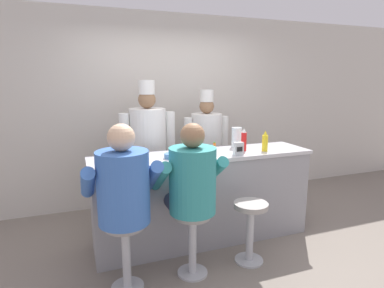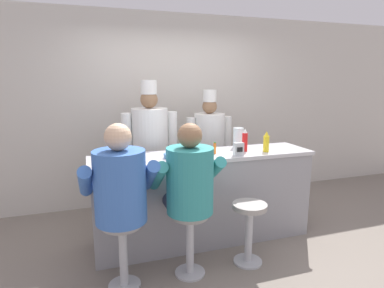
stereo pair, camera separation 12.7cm
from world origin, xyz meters
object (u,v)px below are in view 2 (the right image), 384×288
empty_stool_round (249,223)px  cook_in_whites_far (209,145)px  breakfast_plate (135,160)px  coffee_mug_tan (190,149)px  hot_sauce_bottle_orange (215,148)px  napkin_dispenser_chrome (239,149)px  diner_seated_teal (189,184)px  cook_in_whites_near (150,145)px  cereal_bowl (171,156)px  water_pitcher_clear (238,138)px  diner_seated_blue (120,190)px  ketchup_bottle_red (245,141)px  mustard_bottle_yellow (266,142)px  coffee_mug_blue (193,156)px

empty_stool_round → cook_in_whites_far: (0.14, 1.43, 0.49)m
breakfast_plate → coffee_mug_tan: bearing=16.4°
hot_sauce_bottle_orange → napkin_dispenser_chrome: (0.21, -0.15, 0.01)m
diner_seated_teal → cook_in_whites_near: bearing=94.4°
cereal_bowl → cook_in_whites_far: 1.22m
water_pitcher_clear → coffee_mug_tan: size_ratio=1.59×
cook_in_whites_far → diner_seated_teal: bearing=-118.0°
breakfast_plate → cook_in_whites_near: size_ratio=0.13×
coffee_mug_tan → napkin_dispenser_chrome: napkin_dispenser_chrome is taller
breakfast_plate → cereal_bowl: bearing=6.1°
coffee_mug_tan → diner_seated_teal: 0.68m
napkin_dispenser_chrome → diner_seated_blue: 1.33m
cook_in_whites_far → ketchup_bottle_red: bearing=-84.7°
cereal_bowl → napkin_dispenser_chrome: (0.71, -0.11, 0.04)m
breakfast_plate → mustard_bottle_yellow: bearing=-0.3°
mustard_bottle_yellow → cereal_bowl: size_ratio=1.62×
hot_sauce_bottle_orange → cook_in_whites_far: size_ratio=0.08×
mustard_bottle_yellow → empty_stool_round: size_ratio=0.37×
napkin_dispenser_chrome → cook_in_whites_far: (0.08, 1.04, -0.16)m
coffee_mug_blue → napkin_dispenser_chrome: 0.52m
breakfast_plate → cook_in_whites_far: (1.15, 0.96, -0.10)m
mustard_bottle_yellow → diner_seated_teal: (-1.04, -0.43, -0.24)m
napkin_dispenser_chrome → cook_in_whites_near: 1.19m
coffee_mug_tan → empty_stool_round: 0.99m
water_pitcher_clear → napkin_dispenser_chrome: bearing=-115.8°
diner_seated_teal → cook_in_whites_far: bearing=62.0°
mustard_bottle_yellow → napkin_dispenser_chrome: 0.38m
ketchup_bottle_red → cook_in_whites_near: cook_in_whites_near is taller
hot_sauce_bottle_orange → water_pitcher_clear: water_pitcher_clear is taller
water_pitcher_clear → coffee_mug_tan: bearing=-169.2°
coffee_mug_blue → mustard_bottle_yellow: bearing=5.7°
empty_stool_round → ketchup_bottle_red: bearing=68.6°
cook_in_whites_near → cook_in_whites_far: 0.85m
napkin_dispenser_chrome → diner_seated_teal: bearing=-151.6°
cereal_bowl → diner_seated_blue: 0.75m
coffee_mug_tan → diner_seated_blue: diner_seated_blue is taller
mustard_bottle_yellow → coffee_mug_tan: (-0.82, 0.19, -0.06)m
hot_sauce_bottle_orange → diner_seated_teal: diner_seated_teal is taller
coffee_mug_blue → cook_in_whites_far: 1.22m
cereal_bowl → mustard_bottle_yellow: bearing=-2.5°
breakfast_plate → napkin_dispenser_chrome: bearing=-3.9°
breakfast_plate → empty_stool_round: bearing=-24.8°
hot_sauce_bottle_orange → breakfast_plate: size_ratio=0.57×
breakfast_plate → hot_sauce_bottle_orange: bearing=5.2°
ketchup_bottle_red → cook_in_whites_far: 0.90m
ketchup_bottle_red → empty_stool_round: (-0.22, -0.56, -0.70)m
diner_seated_teal → cook_in_whites_near: cook_in_whites_near is taller
breakfast_plate → coffee_mug_blue: size_ratio=1.78×
diner_seated_blue → empty_stool_round: (1.21, -0.04, -0.46)m
napkin_dispenser_chrome → cook_in_whites_near: size_ratio=0.08×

